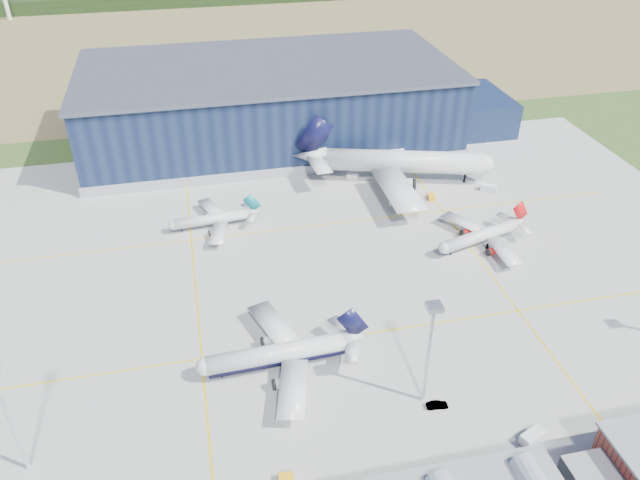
{
  "coord_description": "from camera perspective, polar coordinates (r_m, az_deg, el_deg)",
  "views": [
    {
      "loc": [
        -26.62,
        -105.57,
        89.65
      ],
      "look_at": [
        0.46,
        16.36,
        7.69
      ],
      "focal_mm": 35.0,
      "sensor_mm": 36.0,
      "label": 1
    }
  ],
  "objects": [
    {
      "name": "gse_van_a",
      "position": [
        128.78,
        -2.04,
        -10.07
      ],
      "size": [
        6.47,
        4.12,
        2.61
      ],
      "primitive_type": "cube",
      "rotation": [
        0.0,
        0.0,
        1.84
      ],
      "color": "silver",
      "rests_on": "ground"
    },
    {
      "name": "airliner_red",
      "position": [
        163.78,
        14.53,
        0.87
      ],
      "size": [
        36.0,
        35.56,
        9.54
      ],
      "primitive_type": null,
      "rotation": [
        0.0,
        0.0,
        3.42
      ],
      "color": "silver",
      "rests_on": "ground"
    },
    {
      "name": "apron",
      "position": [
        148.65,
        0.36,
        -3.81
      ],
      "size": [
        220.0,
        160.0,
        0.08
      ],
      "color": "#9E9F9A",
      "rests_on": "ground"
    },
    {
      "name": "gse_tug_c",
      "position": [
        184.49,
        10.15,
        3.88
      ],
      "size": [
        2.58,
        3.5,
        1.38
      ],
      "primitive_type": "cube",
      "rotation": [
        0.0,
        0.0,
        -0.21
      ],
      "color": "#FFAE16",
      "rests_on": "ground"
    },
    {
      "name": "airliner_widebody",
      "position": [
        189.44,
        7.65,
        8.09
      ],
      "size": [
        75.53,
        74.64,
        19.9
      ],
      "primitive_type": null,
      "rotation": [
        0.0,
        0.0,
        -0.29
      ],
      "color": "silver",
      "rests_on": "ground"
    },
    {
      "name": "gse_van_b",
      "position": [
        192.26,
        15.16,
        4.6
      ],
      "size": [
        5.02,
        4.38,
        2.12
      ],
      "primitive_type": "cube",
      "rotation": [
        0.0,
        0.0,
        0.97
      ],
      "color": "silver",
      "rests_on": "ground"
    },
    {
      "name": "farmland",
      "position": [
        338.74,
        -7.94,
        17.63
      ],
      "size": [
        600.0,
        220.0,
        0.01
      ],
      "primitive_type": "cube",
      "color": "olive",
      "rests_on": "ground"
    },
    {
      "name": "airliner_regional",
      "position": [
        168.82,
        -9.95,
        2.31
      ],
      "size": [
        27.51,
        26.99,
        8.39
      ],
      "primitive_type": null,
      "rotation": [
        0.0,
        0.0,
        3.22
      ],
      "color": "silver",
      "rests_on": "ground"
    },
    {
      "name": "gse_cart_b",
      "position": [
        193.4,
        2.98,
        5.84
      ],
      "size": [
        3.89,
        3.39,
        1.42
      ],
      "primitive_type": "cube",
      "rotation": [
        0.0,
        0.0,
        1.12
      ],
      "color": "silver",
      "rests_on": "ground"
    },
    {
      "name": "light_mast_center",
      "position": [
        112.07,
        10.07,
        -8.84
      ],
      "size": [
        2.6,
        2.6,
        23.0
      ],
      "color": "silver",
      "rests_on": "ground"
    },
    {
      "name": "gse_van_c",
      "position": [
        120.01,
        18.86,
        -16.73
      ],
      "size": [
        5.02,
        3.62,
        2.18
      ],
      "primitive_type": "cube",
      "rotation": [
        0.0,
        0.0,
        1.92
      ],
      "color": "silver",
      "rests_on": "ground"
    },
    {
      "name": "car_b",
      "position": [
        121.47,
        10.67,
        -14.61
      ],
      "size": [
        4.14,
        1.8,
        1.32
      ],
      "primitive_type": "imported",
      "rotation": [
        0.0,
        0.0,
        1.47
      ],
      "color": "#99999E",
      "rests_on": "ground"
    },
    {
      "name": "airliner_navy",
      "position": [
        123.47,
        -4.02,
        -9.62
      ],
      "size": [
        36.83,
        36.09,
        11.57
      ],
      "primitive_type": null,
      "rotation": [
        0.0,
        0.0,
        3.18
      ],
      "color": "silver",
      "rests_on": "ground"
    },
    {
      "name": "ground",
      "position": [
        141.04,
        1.27,
        -6.21
      ],
      "size": [
        600.0,
        600.0,
        0.0
      ],
      "primitive_type": "plane",
      "color": "#2D4A1B",
      "rests_on": "ground"
    },
    {
      "name": "gse_cart_a",
      "position": [
        172.49,
        12.75,
        1.32
      ],
      "size": [
        2.95,
        3.69,
        1.39
      ],
      "primitive_type": "cube",
      "rotation": [
        0.0,
        0.0,
        0.28
      ],
      "color": "silver",
      "rests_on": "ground"
    },
    {
      "name": "light_mast_west",
      "position": [
        111.06,
        -26.94,
        -13.3
      ],
      "size": [
        2.6,
        2.6,
        23.0
      ],
      "color": "silver",
      "rests_on": "ground"
    },
    {
      "name": "hangar",
      "position": [
        217.04,
        -3.98,
        12.12
      ],
      "size": [
        145.0,
        62.0,
        26.1
      ],
      "color": "#101B37",
      "rests_on": "ground"
    }
  ]
}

